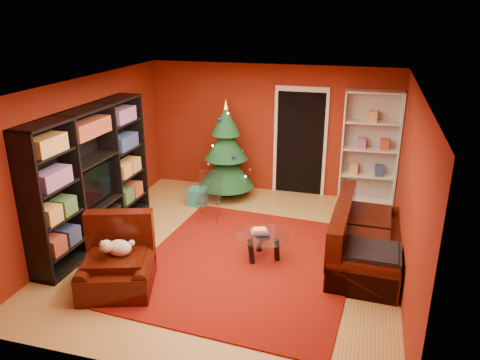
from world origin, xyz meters
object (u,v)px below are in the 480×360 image
(christmas_tree, at_px, (226,151))
(sofa, at_px, (368,234))
(gift_box_teal, at_px, (198,196))
(white_bookshelf, at_px, (370,149))
(media_unit, at_px, (91,177))
(rug, at_px, (247,263))
(dog, at_px, (119,248))
(gift_box_red, at_px, (244,186))
(armchair, at_px, (116,263))
(acrylic_chair, at_px, (209,199))
(coffee_table, at_px, (263,246))
(gift_box_green, at_px, (218,188))

(christmas_tree, xyz_separation_m, sofa, (2.79, -1.91, -0.51))
(gift_box_teal, relative_size, white_bookshelf, 0.15)
(media_unit, bearing_deg, rug, -1.36)
(dog, bearing_deg, media_unit, 115.18)
(christmas_tree, height_order, white_bookshelf, white_bookshelf)
(gift_box_teal, distance_m, gift_box_red, 1.13)
(gift_box_red, height_order, armchair, armchair)
(gift_box_red, relative_size, armchair, 0.22)
(armchair, relative_size, sofa, 0.48)
(gift_box_teal, height_order, acrylic_chair, acrylic_chair)
(gift_box_teal, bearing_deg, rug, -52.22)
(christmas_tree, xyz_separation_m, dog, (-0.41, -3.52, -0.37))
(rug, xyz_separation_m, dog, (-1.49, -1.05, 0.59))
(gift_box_teal, distance_m, coffee_table, 2.42)
(media_unit, bearing_deg, acrylic_chair, 39.32)
(white_bookshelf, bearing_deg, acrylic_chair, -152.21)
(sofa, bearing_deg, coffee_table, 105.60)
(rug, height_order, sofa, sofa)
(armchair, height_order, coffee_table, armchair)
(white_bookshelf, xyz_separation_m, dog, (-3.13, -3.95, -0.50))
(christmas_tree, bearing_deg, gift_box_red, 53.96)
(dog, xyz_separation_m, coffee_table, (1.69, 1.25, -0.38))
(gift_box_teal, relative_size, acrylic_chair, 0.42)
(white_bookshelf, bearing_deg, gift_box_red, 179.01)
(media_unit, height_order, gift_box_teal, media_unit)
(sofa, bearing_deg, dog, 118.96)
(christmas_tree, relative_size, dog, 4.98)
(gift_box_red, xyz_separation_m, acrylic_chair, (-0.24, -1.51, 0.29))
(armchair, bearing_deg, coffee_table, 19.30)
(media_unit, bearing_deg, gift_box_red, 57.97)
(dog, distance_m, acrylic_chair, 2.42)
(christmas_tree, xyz_separation_m, white_bookshelf, (2.72, 0.43, 0.13))
(gift_box_teal, bearing_deg, white_bookshelf, 17.22)
(rug, xyz_separation_m, gift_box_red, (-0.81, 2.83, 0.10))
(gift_box_green, relative_size, white_bookshelf, 0.12)
(dog, bearing_deg, gift_box_red, 62.03)
(gift_box_teal, height_order, gift_box_red, gift_box_teal)
(christmas_tree, distance_m, white_bookshelf, 2.75)
(dog, bearing_deg, sofa, 8.62)
(christmas_tree, distance_m, dog, 3.56)
(media_unit, distance_m, gift_box_teal, 2.31)
(gift_box_teal, xyz_separation_m, acrylic_chair, (0.44, -0.61, 0.23))
(sofa, distance_m, coffee_table, 1.57)
(gift_box_green, xyz_separation_m, coffee_table, (1.49, -2.36, 0.08))
(rug, xyz_separation_m, acrylic_chair, (-1.06, 1.32, 0.39))
(gift_box_teal, xyz_separation_m, white_bookshelf, (3.13, 0.97, 0.93))
(white_bookshelf, height_order, coffee_table, white_bookshelf)
(gift_box_green, relative_size, sofa, 0.13)
(gift_box_green, relative_size, gift_box_red, 1.24)
(dog, distance_m, sofa, 3.58)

